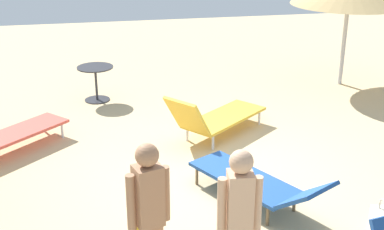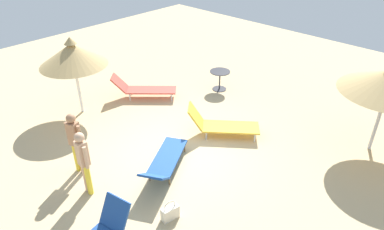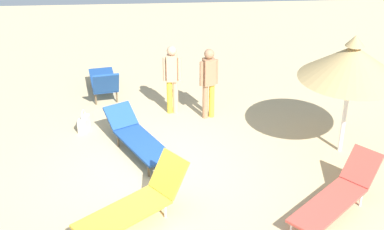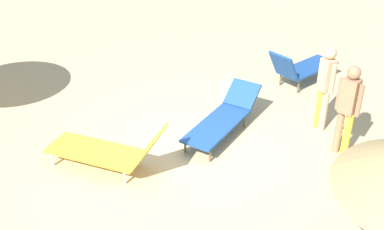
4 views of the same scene
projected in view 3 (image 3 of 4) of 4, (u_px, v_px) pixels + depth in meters
name	position (u px, v px, depth m)	size (l,w,h in m)	color
ground	(156.00, 175.00, 10.87)	(24.00, 24.00, 0.10)	tan
parasol_umbrella_edge	(352.00, 62.00, 10.67)	(2.09, 2.09, 2.58)	white
lounge_chair_near_left	(137.00, 202.00, 9.37)	(2.05, 1.84, 0.95)	gold
lounge_chair_back	(104.00, 81.00, 13.73)	(0.95, 1.97, 0.97)	#1E478C
lounge_chair_far_left	(137.00, 137.00, 11.42)	(1.57, 2.17, 0.70)	#1E478C
lounge_chair_center	(338.00, 194.00, 9.60)	(2.04, 1.95, 0.84)	#CC4C3F
person_standing_front	(209.00, 79.00, 12.51)	(0.44, 0.29, 1.72)	yellow
person_standing_near_right	(172.00, 76.00, 12.72)	(0.43, 0.24, 1.71)	yellow
handbag	(84.00, 123.00, 12.31)	(0.25, 0.42, 0.52)	beige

